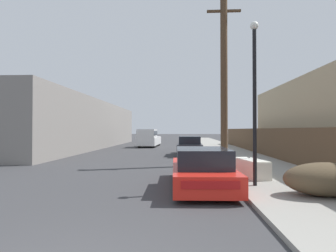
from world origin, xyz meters
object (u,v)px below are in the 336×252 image
object	(u,v)px
pickup_truck	(149,138)
street_lamp	(255,91)
discarded_fridge	(251,168)
car_parked_mid	(190,146)
brush_pile	(326,179)
utility_pole	(224,77)
parked_sports_car_red	(201,170)

from	to	relation	value
pickup_truck	street_lamp	distance (m)	21.16
discarded_fridge	car_parked_mid	world-z (taller)	car_parked_mid
discarded_fridge	brush_pile	distance (m)	3.06
discarded_fridge	street_lamp	xyz separation A→B (m)	(-0.28, -1.56, 2.66)
discarded_fridge	brush_pile	bearing A→B (deg)	-77.90
street_lamp	car_parked_mid	bearing A→B (deg)	98.86
discarded_fridge	brush_pile	xyz separation A→B (m)	(1.25, -2.79, 0.12)
car_parked_mid	brush_pile	bearing A→B (deg)	-73.77
discarded_fridge	brush_pile	size ratio (longest dim) A/B	0.84
pickup_truck	utility_pole	distance (m)	16.14
pickup_truck	discarded_fridge	bearing A→B (deg)	110.59
street_lamp	brush_pile	world-z (taller)	street_lamp
parked_sports_car_red	brush_pile	size ratio (longest dim) A/B	2.02
street_lamp	pickup_truck	bearing A→B (deg)	106.39
utility_pole	street_lamp	world-z (taller)	utility_pole
brush_pile	parked_sports_car_red	bearing A→B (deg)	156.60
utility_pole	brush_pile	bearing A→B (deg)	-76.98
pickup_truck	brush_pile	distance (m)	22.69
car_parked_mid	pickup_truck	distance (m)	10.05
pickup_truck	street_lamp	world-z (taller)	street_lamp
street_lamp	parked_sports_car_red	bearing A→B (deg)	174.71
discarded_fridge	car_parked_mid	size ratio (longest dim) A/B	0.41
brush_pile	car_parked_mid	bearing A→B (deg)	104.84
discarded_fridge	utility_pole	bearing A→B (deg)	82.63
car_parked_mid	utility_pole	xyz separation A→B (m)	(1.67, -5.43, 4.05)
parked_sports_car_red	utility_pole	size ratio (longest dim) A/B	0.50
discarded_fridge	parked_sports_car_red	bearing A→B (deg)	-156.31
pickup_truck	brush_pile	xyz separation A→B (m)	(7.47, -21.42, -0.39)
parked_sports_car_red	utility_pole	bearing A→B (deg)	71.94
utility_pole	street_lamp	distance (m)	5.86
utility_pole	pickup_truck	bearing A→B (deg)	112.02
parked_sports_car_red	car_parked_mid	world-z (taller)	car_parked_mid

